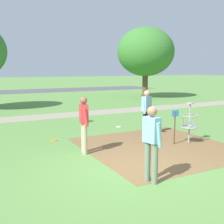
# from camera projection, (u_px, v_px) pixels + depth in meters

# --- Properties ---
(ground_plane) EXTENTS (160.00, 160.00, 0.00)m
(ground_plane) POSITION_uv_depth(u_px,v_px,m) (137.00, 171.00, 7.02)
(ground_plane) COLOR #5B8942
(dirt_tee_pad) EXTENTS (4.55, 4.70, 0.01)m
(dirt_tee_pad) POSITION_uv_depth(u_px,v_px,m) (157.00, 147.00, 9.16)
(dirt_tee_pad) COLOR brown
(dirt_tee_pad) RESTS_ON ground
(disc_golf_basket) EXTENTS (0.98, 0.58, 1.39)m
(disc_golf_basket) POSITION_uv_depth(u_px,v_px,m) (188.00, 121.00, 9.51)
(disc_golf_basket) COLOR #9E9EA3
(disc_golf_basket) RESTS_ON ground
(player_foreground_watching) EXTENTS (0.50, 0.44, 1.71)m
(player_foreground_watching) POSITION_uv_depth(u_px,v_px,m) (147.00, 110.00, 10.65)
(player_foreground_watching) COLOR #232328
(player_foreground_watching) RESTS_ON ground
(player_waiting_left) EXTENTS (0.43, 0.49, 1.71)m
(player_waiting_left) POSITION_uv_depth(u_px,v_px,m) (84.00, 122.00, 8.32)
(player_waiting_left) COLOR tan
(player_waiting_left) RESTS_ON ground
(player_waiting_right) EXTENTS (0.43, 0.49, 1.71)m
(player_waiting_right) POSITION_uv_depth(u_px,v_px,m) (152.00, 140.00, 6.16)
(player_waiting_right) COLOR slate
(player_waiting_right) RESTS_ON ground
(frisbee_mid_grass) EXTENTS (0.23, 0.23, 0.02)m
(frisbee_mid_grass) POSITION_uv_depth(u_px,v_px,m) (54.00, 140.00, 9.93)
(frisbee_mid_grass) COLOR orange
(frisbee_mid_grass) RESTS_ON ground
(frisbee_far_left) EXTENTS (0.21, 0.21, 0.02)m
(frisbee_far_left) POSITION_uv_depth(u_px,v_px,m) (118.00, 127.00, 12.27)
(frisbee_far_left) COLOR white
(frisbee_far_left) RESTS_ON ground
(tree_mid_left) EXTENTS (4.85, 4.85, 5.99)m
(tree_mid_left) POSITION_uv_depth(u_px,v_px,m) (146.00, 52.00, 23.99)
(tree_mid_left) COLOR brown
(tree_mid_left) RESTS_ON ground
(parking_lot_strip) EXTENTS (36.00, 6.00, 0.01)m
(parking_lot_strip) POSITION_uv_depth(u_px,v_px,m) (3.00, 92.00, 30.46)
(parking_lot_strip) COLOR #4C4C51
(parking_lot_strip) RESTS_ON ground
(gravel_path) EXTENTS (40.00, 1.73, 0.00)m
(gravel_path) POSITION_uv_depth(u_px,v_px,m) (45.00, 117.00, 14.91)
(gravel_path) COLOR gray
(gravel_path) RESTS_ON ground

